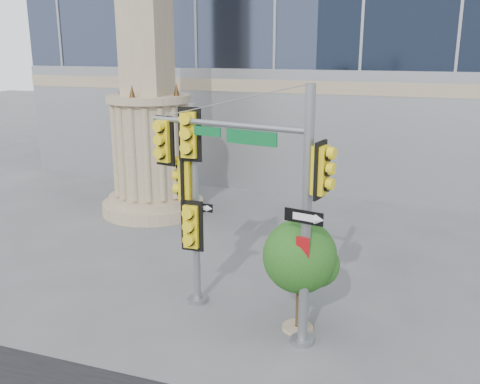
% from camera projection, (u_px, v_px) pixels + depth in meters
% --- Properties ---
extents(ground, '(120.00, 120.00, 0.00)m').
position_uv_depth(ground, '(194.00, 336.00, 13.50)').
color(ground, '#545456').
rests_on(ground, ground).
extents(monument, '(4.40, 4.40, 16.60)m').
position_uv_depth(monument, '(148.00, 85.00, 22.15)').
color(monument, tan).
rests_on(monument, ground).
extents(main_signal_pole, '(4.82, 1.40, 6.30)m').
position_uv_depth(main_signal_pole, '(263.00, 184.00, 12.73)').
color(main_signal_pole, slate).
rests_on(main_signal_pole, ground).
extents(secondary_signal_pole, '(0.97, 0.72, 5.66)m').
position_uv_depth(secondary_signal_pole, '(191.00, 191.00, 14.32)').
color(secondary_signal_pole, slate).
rests_on(secondary_signal_pole, ground).
extents(street_tree, '(1.90, 1.85, 2.95)m').
position_uv_depth(street_tree, '(301.00, 259.00, 13.31)').
color(street_tree, tan).
rests_on(street_tree, ground).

